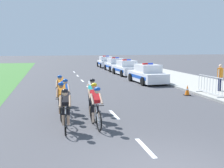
# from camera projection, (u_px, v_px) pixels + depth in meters

# --- Properties ---
(sidewalk_slab) EXTENTS (5.16, 60.00, 0.12)m
(sidewalk_slab) POSITION_uv_depth(u_px,v_px,m) (196.00, 83.00, 21.76)
(sidewalk_slab) COLOR #A3A099
(sidewalk_slab) RESTS_ON ground
(kerb_edge) EXTENTS (0.16, 60.00, 0.13)m
(kerb_edge) POSITION_uv_depth(u_px,v_px,m) (166.00, 84.00, 21.22)
(kerb_edge) COLOR #9E9E99
(kerb_edge) RESTS_ON ground
(lane_markings_centre) EXTENTS (0.14, 29.60, 0.01)m
(lane_markings_centre) POSITION_uv_depth(u_px,v_px,m) (93.00, 92.00, 17.75)
(lane_markings_centre) COLOR white
(lane_markings_centre) RESTS_ON ground
(cyclist_lead) EXTENTS (0.44, 1.72, 1.56)m
(cyclist_lead) POSITION_uv_depth(u_px,v_px,m) (65.00, 109.00, 9.55)
(cyclist_lead) COLOR black
(cyclist_lead) RESTS_ON ground
(cyclist_second) EXTENTS (0.44, 1.72, 1.56)m
(cyclist_second) POSITION_uv_depth(u_px,v_px,m) (96.00, 106.00, 9.96)
(cyclist_second) COLOR black
(cyclist_second) RESTS_ON ground
(cyclist_third) EXTENTS (0.45, 1.72, 1.56)m
(cyclist_third) POSITION_uv_depth(u_px,v_px,m) (62.00, 99.00, 11.21)
(cyclist_third) COLOR black
(cyclist_third) RESTS_ON ground
(cyclist_fourth) EXTENTS (0.42, 1.72, 1.56)m
(cyclist_fourth) POSITION_uv_depth(u_px,v_px,m) (93.00, 101.00, 10.99)
(cyclist_fourth) COLOR black
(cyclist_fourth) RESTS_ON ground
(cyclist_fifth) EXTENTS (0.44, 1.72, 1.56)m
(cyclist_fifth) POSITION_uv_depth(u_px,v_px,m) (65.00, 95.00, 12.30)
(cyclist_fifth) COLOR black
(cyclist_fifth) RESTS_ON ground
(cyclist_sixth) EXTENTS (0.43, 1.72, 1.56)m
(cyclist_sixth) POSITION_uv_depth(u_px,v_px,m) (92.00, 94.00, 12.38)
(cyclist_sixth) COLOR black
(cyclist_sixth) RESTS_ON ground
(cyclist_seventh) EXTENTS (0.45, 1.72, 1.56)m
(cyclist_seventh) POSITION_uv_depth(u_px,v_px,m) (60.00, 89.00, 13.81)
(cyclist_seventh) COLOR black
(cyclist_seventh) RESTS_ON ground
(police_car_nearest) EXTENTS (2.19, 4.49, 1.59)m
(police_car_nearest) POSITION_uv_depth(u_px,v_px,m) (147.00, 74.00, 22.04)
(police_car_nearest) COLOR white
(police_car_nearest) RESTS_ON ground
(police_car_second) EXTENTS (2.15, 4.47, 1.59)m
(police_car_second) POSITION_uv_depth(u_px,v_px,m) (126.00, 68.00, 27.99)
(police_car_second) COLOR white
(police_car_second) RESTS_ON ground
(police_car_third) EXTENTS (2.00, 4.40, 1.59)m
(police_car_third) POSITION_uv_depth(u_px,v_px,m) (115.00, 65.00, 32.72)
(police_car_third) COLOR silver
(police_car_third) RESTS_ON ground
(police_car_furthest) EXTENTS (2.08, 4.44, 1.59)m
(police_car_furthest) POSITION_uv_depth(u_px,v_px,m) (106.00, 62.00, 38.20)
(police_car_furthest) COLOR white
(police_car_furthest) RESTS_ON ground
(crowd_barrier_rear) EXTENTS (0.58, 2.32, 1.07)m
(crowd_barrier_rear) POSITION_uv_depth(u_px,v_px,m) (210.00, 85.00, 16.15)
(crowd_barrier_rear) COLOR #B7BABF
(crowd_barrier_rear) RESTS_ON sidewalk_slab
(traffic_cone_near) EXTENTS (0.36, 0.36, 0.64)m
(traffic_cone_near) POSITION_uv_depth(u_px,v_px,m) (187.00, 90.00, 16.53)
(traffic_cone_near) COLOR black
(traffic_cone_near) RESTS_ON ground
(spectator_middle) EXTENTS (0.48, 0.38, 1.68)m
(spectator_middle) POSITION_uv_depth(u_px,v_px,m) (220.00, 76.00, 17.38)
(spectator_middle) COLOR #23284C
(spectator_middle) RESTS_ON sidewalk_slab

